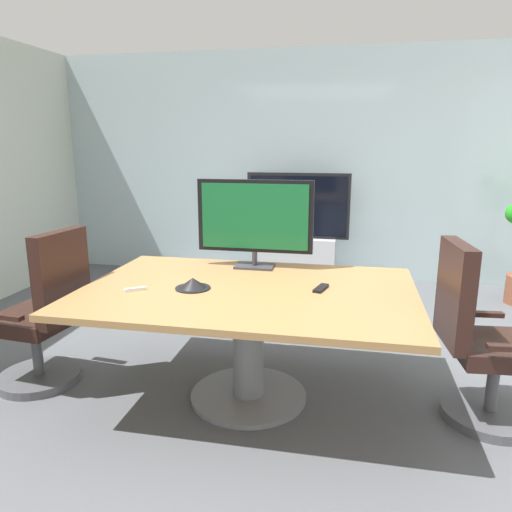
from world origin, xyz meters
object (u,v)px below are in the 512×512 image
Objects in this scene: office_chair_left at (45,322)px; office_chair_right at (480,349)px; conference_phone at (193,284)px; wall_display_unit at (297,246)px; tv_monitor at (255,219)px; conference_table at (248,313)px; remote_control at (321,288)px.

office_chair_left and office_chair_right have the same top height.
wall_display_unit is at bearing 83.32° from conference_phone.
conference_phone is (-0.27, -0.60, -0.33)m from tv_monitor.
office_chair_left is at bearing 87.24° from office_chair_right.
conference_table is at bearing 99.61° from office_chair_left.
conference_phone reaches higher than remote_control.
remote_control is (1.84, 0.15, 0.31)m from office_chair_left.
wall_display_unit is 2.76m from remote_control.
wall_display_unit is 2.88m from conference_phone.
office_chair_right reaches higher than conference_phone.
conference_phone is 0.80m from remote_control.
remote_control is (-0.95, 0.03, 0.31)m from office_chair_right.
conference_table is 2.46× the size of tv_monitor.
office_chair_right is at bearing -18.61° from tv_monitor.
office_chair_left is 1.00× the size of office_chair_right.
conference_phone is (-1.73, -0.11, 0.33)m from office_chair_right.
tv_monitor is at bearing 152.79° from remote_control.
office_chair_right is 3.07m from wall_display_unit.
office_chair_left is at bearing -115.99° from wall_display_unit.
office_chair_left is 6.41× the size of remote_control.
tv_monitor reaches higher than conference_table.
office_chair_left is 2.79m from office_chair_right.
office_chair_right is at bearing 1.45° from conference_table.
office_chair_left reaches higher than conference_table.
office_chair_right reaches higher than conference_table.
office_chair_left is 3.17m from wall_display_unit.
conference_phone is (-0.34, -0.07, 0.19)m from conference_table.
remote_control is at bearing 100.69° from office_chair_left.
remote_control is (0.45, -2.70, 0.32)m from wall_display_unit.
conference_phone is at bearing -114.30° from tv_monitor.
tv_monitor reaches higher than wall_display_unit.
tv_monitor reaches higher than office_chair_right.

